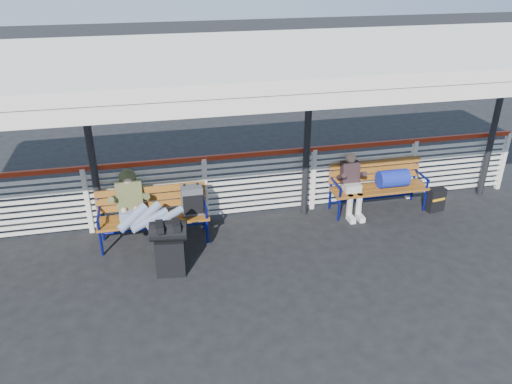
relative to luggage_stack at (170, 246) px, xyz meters
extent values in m
plane|color=black|center=(0.74, -0.36, -0.48)|extent=(60.00, 60.00, 0.00)
cube|color=silver|center=(0.74, 1.54, 0.12)|extent=(12.00, 0.04, 1.04)
cube|color=maroon|center=(0.74, 1.54, 0.72)|extent=(12.00, 0.06, 0.08)
cube|color=silver|center=(6.74, 1.54, 0.12)|extent=(0.08, 0.08, 1.20)
cube|color=silver|center=(0.74, 0.54, 2.60)|extent=(12.60, 3.60, 0.16)
cube|color=silver|center=(0.74, -1.21, 2.47)|extent=(12.60, 0.06, 0.30)
cylinder|color=black|center=(-1.06, 1.39, 1.02)|extent=(0.12, 0.12, 3.00)
cylinder|color=black|center=(2.54, 1.39, 1.02)|extent=(0.12, 0.12, 3.00)
cylinder|color=black|center=(6.24, 1.39, 1.02)|extent=(0.12, 0.12, 3.00)
cube|color=black|center=(0.00, 0.00, -0.19)|extent=(0.46, 0.31, 0.59)
cylinder|color=black|center=(0.00, 0.00, 0.25)|extent=(0.57, 0.37, 0.30)
cube|color=#98581D|center=(-0.20, 0.95, -0.03)|extent=(1.80, 0.50, 0.04)
cube|color=#98581D|center=(-0.20, 1.21, 0.24)|extent=(1.80, 0.10, 0.40)
cylinder|color=navy|center=(-1.05, 0.75, -0.26)|extent=(0.04, 0.04, 0.45)
cylinder|color=navy|center=(0.65, 0.75, -0.26)|extent=(0.04, 0.04, 0.45)
cylinder|color=navy|center=(-1.05, 1.22, -0.03)|extent=(0.04, 0.04, 0.90)
cylinder|color=navy|center=(0.65, 1.22, -0.03)|extent=(0.04, 0.04, 0.90)
cube|color=#515359|center=(0.45, 0.97, 0.23)|extent=(0.34, 0.22, 0.48)
cube|color=#98581D|center=(3.91, 1.19, -0.03)|extent=(1.80, 0.50, 0.04)
cube|color=#98581D|center=(3.91, 1.45, 0.24)|extent=(1.80, 0.10, 0.40)
cylinder|color=navy|center=(3.06, 0.99, -0.26)|extent=(0.04, 0.04, 0.45)
cylinder|color=navy|center=(4.76, 0.99, -0.26)|extent=(0.04, 0.04, 0.45)
cylinder|color=navy|center=(3.06, 1.46, -0.03)|extent=(0.04, 0.04, 0.90)
cylinder|color=navy|center=(4.76, 1.46, -0.03)|extent=(0.04, 0.04, 0.90)
cylinder|color=navy|center=(4.16, 1.19, 0.15)|extent=(0.56, 0.33, 0.33)
cube|color=#7E8CA9|center=(-0.55, 1.00, 0.06)|extent=(0.36, 0.26, 0.18)
cube|color=#484A27|center=(-0.55, 1.20, 0.32)|extent=(0.42, 0.38, 0.53)
sphere|color=#484A27|center=(-0.55, 1.30, 0.60)|extent=(0.28, 0.28, 0.28)
sphere|color=tan|center=(-0.55, 1.26, 0.59)|extent=(0.21, 0.21, 0.21)
cube|color=black|center=(-0.12, -0.06, 0.37)|extent=(0.11, 0.27, 0.10)
cube|color=black|center=(0.12, -0.06, 0.37)|extent=(0.11, 0.27, 0.10)
cube|color=#AFAA9F|center=(3.36, 1.19, 0.05)|extent=(0.30, 0.24, 0.16)
cube|color=black|center=(3.36, 1.33, 0.30)|extent=(0.32, 0.23, 0.42)
sphere|color=tan|center=(3.36, 1.35, 0.57)|extent=(0.19, 0.19, 0.19)
cylinder|color=#AFAA9F|center=(3.27, 1.01, -0.24)|extent=(0.11, 0.11, 0.46)
cylinder|color=#AFAA9F|center=(3.45, 1.01, -0.24)|extent=(0.11, 0.11, 0.46)
cube|color=silver|center=(3.27, 0.91, -0.43)|extent=(0.10, 0.24, 0.10)
cube|color=silver|center=(3.45, 0.91, -0.43)|extent=(0.10, 0.24, 0.10)
cube|color=black|center=(4.96, 0.96, -0.26)|extent=(0.35, 0.23, 0.45)
cube|color=orange|center=(4.96, 0.86, -0.21)|extent=(0.27, 0.06, 0.04)
camera|label=1|loc=(-0.14, -6.39, 3.94)|focal=35.00mm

